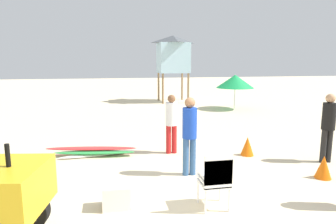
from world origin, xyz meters
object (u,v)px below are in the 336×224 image
object	(u,v)px
beach_umbrella_left	(235,81)
cooler_box	(116,197)
traffic_cone_near	(324,167)
lifeguard_tower	(173,54)
surfboard_pile	(94,151)
lifeguard_near_right	(190,131)
lifeguard_far_right	(171,120)
traffic_cone_far	(247,146)
stacked_plastic_chairs	(216,176)
lifeguard_near_center	(328,123)

from	to	relation	value
beach_umbrella_left	cooler_box	bearing A→B (deg)	-123.29
beach_umbrella_left	traffic_cone_near	bearing A→B (deg)	-101.93
cooler_box	lifeguard_tower	bearing A→B (deg)	73.84
surfboard_pile	lifeguard_near_right	size ratio (longest dim) A/B	1.40
lifeguard_far_right	traffic_cone_far	xyz separation A→B (m)	(1.98, -0.59, -0.68)
lifeguard_tower	stacked_plastic_chairs	bearing A→B (deg)	-99.10
stacked_plastic_chairs	surfboard_pile	size ratio (longest dim) A/B	0.41
lifeguard_tower	traffic_cone_near	world-z (taller)	lifeguard_tower
stacked_plastic_chairs	traffic_cone_far	world-z (taller)	stacked_plastic_chairs
stacked_plastic_chairs	beach_umbrella_left	bearing A→B (deg)	64.93
lifeguard_far_right	traffic_cone_near	xyz separation A→B (m)	(2.88, -2.42, -0.68)
beach_umbrella_left	stacked_plastic_chairs	bearing A→B (deg)	-115.07
lifeguard_near_center	traffic_cone_far	size ratio (longest dim) A/B	3.42
beach_umbrella_left	surfboard_pile	bearing A→B (deg)	-135.76
lifeguard_near_center	traffic_cone_far	xyz separation A→B (m)	(-1.69, 0.90, -0.75)
lifeguard_near_center	beach_umbrella_left	size ratio (longest dim) A/B	0.89
lifeguard_tower	cooler_box	size ratio (longest dim) A/B	8.49
lifeguard_far_right	lifeguard_near_center	bearing A→B (deg)	-22.19
stacked_plastic_chairs	traffic_cone_near	size ratio (longest dim) A/B	2.03
surfboard_pile	beach_umbrella_left	size ratio (longest dim) A/B	1.25
traffic_cone_far	cooler_box	world-z (taller)	traffic_cone_far
lifeguard_near_center	lifeguard_near_right	distance (m)	3.61
lifeguard_near_center	lifeguard_tower	xyz separation A→B (m)	(-1.39, 11.92, 1.93)
lifeguard_near_right	traffic_cone_near	distance (m)	3.02
surfboard_pile	lifeguard_far_right	xyz separation A→B (m)	(2.10, -0.14, 0.80)
lifeguard_tower	traffic_cone_far	distance (m)	11.34
surfboard_pile	lifeguard_near_center	size ratio (longest dim) A/B	1.41
surfboard_pile	traffic_cone_far	size ratio (longest dim) A/B	4.83
lifeguard_far_right	traffic_cone_near	bearing A→B (deg)	-39.98
surfboard_pile	lifeguard_tower	bearing A→B (deg)	66.98
lifeguard_far_right	traffic_cone_far	size ratio (longest dim) A/B	3.20
lifeguard_far_right	surfboard_pile	bearing A→B (deg)	176.30
stacked_plastic_chairs	lifeguard_tower	distance (m)	14.10
surfboard_pile	lifeguard_near_right	distance (m)	2.94
lifeguard_near_right	lifeguard_tower	size ratio (longest dim) A/B	0.43
lifeguard_tower	traffic_cone_near	bearing A→B (deg)	-87.30
lifeguard_near_right	lifeguard_far_right	distance (m)	1.66
stacked_plastic_chairs	lifeguard_far_right	world-z (taller)	lifeguard_far_right
traffic_cone_near	cooler_box	distance (m)	4.49
lifeguard_far_right	beach_umbrella_left	world-z (taller)	beach_umbrella_left
lifeguard_near_center	beach_umbrella_left	bearing A→B (deg)	81.98
traffic_cone_near	beach_umbrella_left	bearing A→B (deg)	78.07
lifeguard_near_center	lifeguard_far_right	world-z (taller)	lifeguard_near_center
traffic_cone_far	cooler_box	bearing A→B (deg)	-147.06
lifeguard_near_right	beach_umbrella_left	xyz separation A→B (m)	(4.79, 8.56, 0.46)
surfboard_pile	lifeguard_far_right	size ratio (longest dim) A/B	1.51
lifeguard_near_right	stacked_plastic_chairs	bearing A→B (deg)	-89.49
surfboard_pile	traffic_cone_far	xyz separation A→B (m)	(4.08, -0.73, 0.13)
lifeguard_near_center	traffic_cone_near	world-z (taller)	lifeguard_near_center
lifeguard_near_right	lifeguard_tower	world-z (taller)	lifeguard_tower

